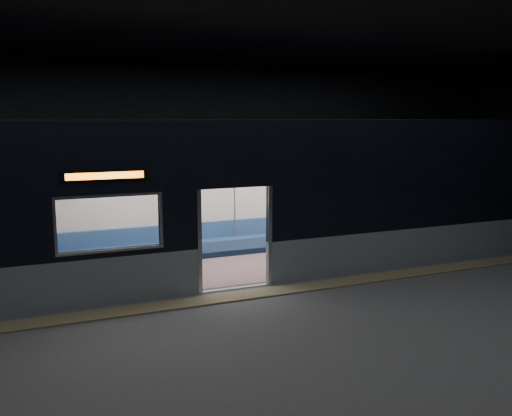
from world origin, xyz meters
TOP-DOWN VIEW (x-y plane):
  - station_floor at (0.00, 0.00)m, footprint 24.00×14.00m
  - station_envelope at (0.00, 0.00)m, footprint 24.00×14.00m
  - tactile_strip at (0.00, 0.55)m, footprint 22.80×0.50m
  - metro_car at (-0.00, 2.54)m, footprint 18.00×3.04m
  - passenger at (3.39, 3.55)m, footprint 0.39×0.68m
  - handbag at (3.43, 3.33)m, footprint 0.34×0.33m
  - transit_map at (4.46, 3.85)m, footprint 1.03×0.03m

SIDE VIEW (x-z plane):
  - station_floor at x=0.00m, z-range -0.01..0.00m
  - tactile_strip at x=0.00m, z-range 0.00..0.03m
  - handbag at x=3.43m, z-range 0.61..0.74m
  - passenger at x=3.39m, z-range 0.11..1.47m
  - transit_map at x=4.46m, z-range 1.15..1.82m
  - metro_car at x=0.00m, z-range 0.17..3.52m
  - station_envelope at x=0.00m, z-range 1.16..6.16m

